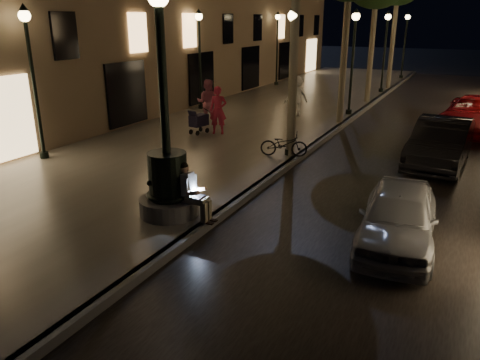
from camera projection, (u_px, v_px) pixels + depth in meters
The scene contains 21 objects.
ground at pixel (349, 122), 21.70m from camera, with size 120.00×120.00×0.00m, color black.
cobble_lane at pixel (417, 129), 20.42m from camera, with size 6.00×45.00×0.02m, color black.
promenade at pixel (270, 113), 23.36m from camera, with size 8.00×45.00×0.20m, color #66625A.
curb_strip at pixel (349, 120), 21.66m from camera, with size 0.25×45.00×0.20m, color #59595B.
fountain_lamppost at pixel (168, 173), 10.75m from camera, with size 1.40×1.40×5.21m.
seated_man_laptop at pixel (191, 190), 10.59m from camera, with size 0.97×0.33×1.34m.
lamp_curb_a at pixel (292, 63), 14.85m from camera, with size 0.36×0.36×4.81m.
lamp_curb_b at pixel (353, 49), 21.60m from camera, with size 0.36×0.36×4.81m.
lamp_curb_c at pixel (386, 41), 28.35m from camera, with size 0.36×0.36×4.81m.
lamp_curb_d at pixel (406, 37), 35.10m from camera, with size 0.36×0.36×4.81m.
lamp_left_a at pixel (31, 64), 14.50m from camera, with size 0.36×0.36×4.81m.
lamp_left_b at pixel (200, 47), 22.93m from camera, with size 0.36×0.36×4.81m.
lamp_left_c at pixel (277, 39), 31.37m from camera, with size 0.36×0.36×4.81m.
stroller at pixel (199, 120), 18.57m from camera, with size 0.56×1.06×1.07m.
car_front at pixel (398, 217), 9.81m from camera, with size 1.53×3.79×1.29m, color #97999E.
car_second at pixel (441, 143), 15.19m from camera, with size 1.60×4.57×1.51m, color black.
car_third at pixel (476, 115), 19.54m from camera, with size 2.48×5.37×1.49m, color maroon.
pedestrian_red at pixel (218, 110), 18.45m from camera, with size 0.68×0.45×1.87m, color #B6243E.
pedestrian_pink at pixel (208, 102), 19.98m from camera, with size 0.95×0.74×1.95m, color #C56881.
pedestrian_white at pixel (296, 96), 21.78m from camera, with size 1.21×0.70×1.88m, color silver.
bicycle at pixel (284, 144), 15.56m from camera, with size 0.54×1.56×0.82m, color black.
Camera 1 is at (5.08, -6.37, 4.59)m, focal length 35.00 mm.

